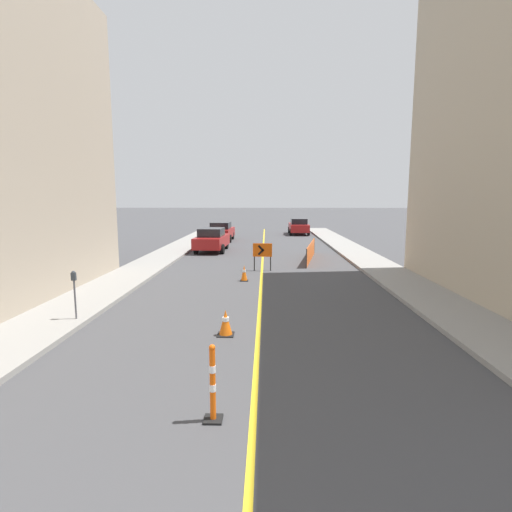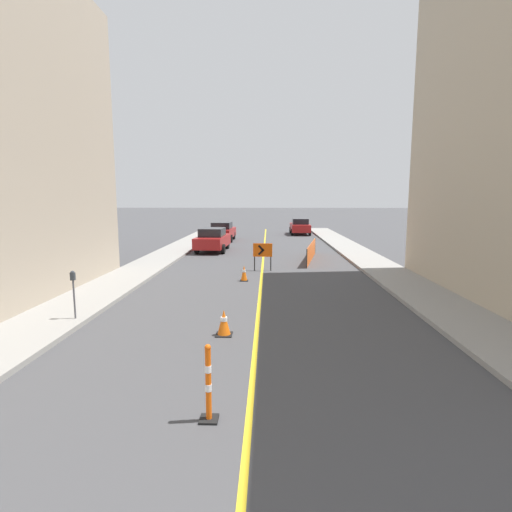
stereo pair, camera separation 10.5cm
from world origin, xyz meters
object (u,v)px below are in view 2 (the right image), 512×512
object	(u,v)px
parked_car_curb_far	(300,226)
traffic_cone_second	(224,323)
arrow_barricade_primary	(263,251)
parked_car_curb_mid	(222,231)
parking_meter_far_curb	(73,285)
delineator_post_front	(208,388)
parked_car_curb_near	(213,240)
traffic_cone_third	(244,273)

from	to	relation	value
parked_car_curb_far	traffic_cone_second	bearing A→B (deg)	-98.22
arrow_barricade_primary	parked_car_curb_mid	xyz separation A→B (m)	(-3.62, 13.93, -0.17)
parking_meter_far_curb	traffic_cone_second	bearing A→B (deg)	-11.32
delineator_post_front	parked_car_curb_mid	world-z (taller)	parked_car_curb_mid
delineator_post_front	parked_car_curb_near	xyz separation A→B (m)	(-2.83, 20.80, 0.23)
delineator_post_front	arrow_barricade_primary	distance (m)	13.58
traffic_cone_third	parked_car_curb_far	distance (m)	23.09
parked_car_curb_far	traffic_cone_third	bearing A→B (deg)	-100.45
delineator_post_front	arrow_barricade_primary	xyz separation A→B (m)	(0.67, 13.56, 0.41)
traffic_cone_third	parked_car_curb_mid	size ratio (longest dim) A/B	0.16
traffic_cone_third	delineator_post_front	bearing A→B (deg)	-89.48
delineator_post_front	traffic_cone_second	bearing A→B (deg)	92.91
parked_car_curb_mid	parking_meter_far_curb	xyz separation A→B (m)	(-1.67, -22.52, 0.33)
traffic_cone_third	parked_car_curb_mid	xyz separation A→B (m)	(-2.85, 16.42, 0.45)
parked_car_curb_near	parked_car_curb_mid	size ratio (longest dim) A/B	1.00
traffic_cone_third	parking_meter_far_curb	size ratio (longest dim) A/B	0.50
arrow_barricade_primary	parked_car_curb_near	bearing A→B (deg)	119.09
parked_car_curb_near	parking_meter_far_curb	xyz separation A→B (m)	(-1.79, -15.83, 0.33)
delineator_post_front	parking_meter_far_curb	size ratio (longest dim) A/B	0.92
arrow_barricade_primary	parked_car_curb_near	xyz separation A→B (m)	(-3.50, 7.24, -0.17)
traffic_cone_third	parking_meter_far_curb	bearing A→B (deg)	-126.53
delineator_post_front	parking_meter_far_curb	world-z (taller)	parking_meter_far_curb
parked_car_curb_mid	parked_car_curb_far	world-z (taller)	same
delineator_post_front	arrow_barricade_primary	world-z (taller)	arrow_barricade_primary
traffic_cone_second	parked_car_curb_far	bearing A→B (deg)	81.76
parked_car_curb_mid	parking_meter_far_curb	distance (m)	22.58
traffic_cone_second	arrow_barricade_primary	distance (m)	9.54
parked_car_curb_near	parked_car_curb_mid	xyz separation A→B (m)	(-0.12, 6.69, 0.00)
traffic_cone_third	delineator_post_front	world-z (taller)	delineator_post_front
parked_car_curb_mid	arrow_barricade_primary	bearing A→B (deg)	-72.70
arrow_barricade_primary	parked_car_curb_mid	distance (m)	14.39
traffic_cone_second	delineator_post_front	bearing A→B (deg)	-87.09
arrow_barricade_primary	parked_car_curb_far	bearing A→B (deg)	83.66
delineator_post_front	parked_car_curb_mid	distance (m)	27.64
parked_car_curb_near	parked_car_curb_far	bearing A→B (deg)	65.32
arrow_barricade_primary	parking_meter_far_curb	world-z (taller)	parking_meter_far_curb
parked_car_curb_near	delineator_post_front	bearing A→B (deg)	-78.84
delineator_post_front	parked_car_curb_near	bearing A→B (deg)	97.75
arrow_barricade_primary	parking_meter_far_curb	distance (m)	10.09
parked_car_curb_near	parking_meter_far_curb	distance (m)	15.93
parked_car_curb_mid	traffic_cone_third	bearing A→B (deg)	-77.44
parking_meter_far_curb	traffic_cone_third	bearing A→B (deg)	53.47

